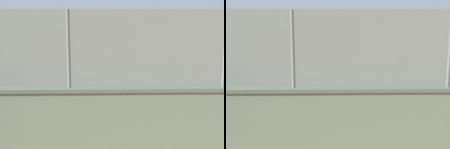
# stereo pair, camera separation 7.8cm
# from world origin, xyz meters

# --- Properties ---
(ground_plane) EXTENTS (260.00, 260.00, 0.00)m
(ground_plane) POSITION_xyz_m (0.00, 0.00, 0.00)
(ground_plane) COLOR #A36B42
(perimeter_wall) EXTENTS (32.83, 0.36, 1.77)m
(perimeter_wall) POSITION_xyz_m (0.22, 12.03, 0.89)
(perimeter_wall) COLOR slate
(perimeter_wall) RESTS_ON ground_plane
(fence_panel_on_wall) EXTENTS (32.25, 0.07, 1.60)m
(fence_panel_on_wall) POSITION_xyz_m (0.22, 12.03, 2.57)
(fence_panel_on_wall) COLOR gray
(fence_panel_on_wall) RESTS_ON perimeter_wall
(player_at_service_line) EXTENTS (0.69, 1.21, 1.45)m
(player_at_service_line) POSITION_xyz_m (5.17, 5.99, 0.85)
(player_at_service_line) COLOR navy
(player_at_service_line) RESTS_ON ground_plane
(player_foreground_swinging) EXTENTS (0.98, 0.91, 1.51)m
(player_foreground_swinging) POSITION_xyz_m (-0.97, 6.68, 0.88)
(player_foreground_swinging) COLOR #B2B2B2
(player_foreground_swinging) RESTS_ON ground_plane
(player_baseline_waiting) EXTENTS (0.79, 1.08, 1.70)m
(player_baseline_waiting) POSITION_xyz_m (5.79, -1.15, 1.01)
(player_baseline_waiting) COLOR #591919
(player_baseline_waiting) RESTS_ON ground_plane
(sports_ball) EXTENTS (0.11, 0.11, 0.11)m
(sports_ball) POSITION_xyz_m (5.55, 7.89, 1.38)
(sports_ball) COLOR #3399D8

